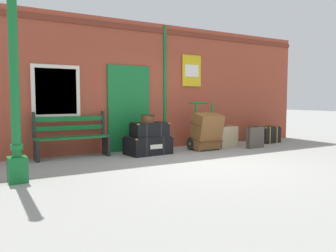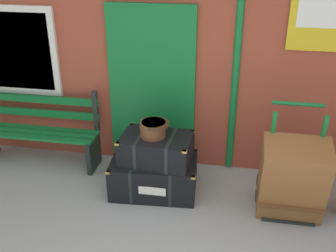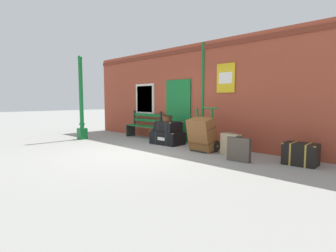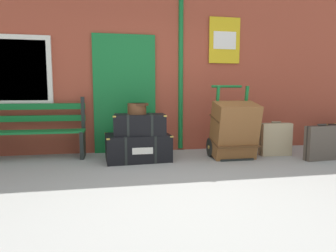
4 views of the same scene
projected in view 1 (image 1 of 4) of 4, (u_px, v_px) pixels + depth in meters
ground_plane at (205, 165)px, 6.67m from camera, size 60.00×60.00×0.00m
brick_facade at (144, 87)px, 8.75m from camera, size 10.40×0.35×3.20m
lamp_post at (15, 109)px, 5.17m from camera, size 0.28×0.28×2.98m
platform_bench at (72, 137)px, 7.46m from camera, size 1.60×0.43×1.01m
steamer_trunk_base at (148, 145)px, 7.95m from camera, size 1.05×0.72×0.43m
steamer_trunk_middle at (149, 129)px, 7.94m from camera, size 0.84×0.59×0.33m
round_hatbox at (148, 118)px, 7.91m from camera, size 0.33×0.31×0.18m
porters_trolley at (203, 139)px, 8.71m from camera, size 0.71×0.56×1.21m
large_brown_trunk at (207, 131)px, 8.55m from camera, size 0.70×0.61×0.95m
suitcase_olive at (228, 137)px, 9.10m from camera, size 0.54×0.22×0.60m
suitcase_umber at (255, 137)px, 8.95m from camera, size 0.55×0.19×0.59m
corner_trunk at (267, 134)px, 10.10m from camera, size 0.72×0.53×0.49m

